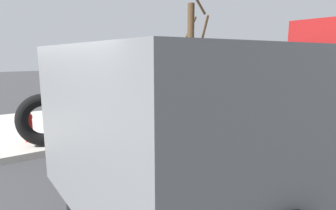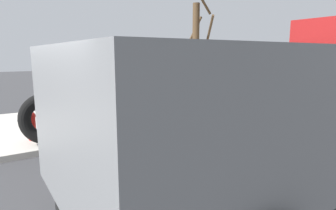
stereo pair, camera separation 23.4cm
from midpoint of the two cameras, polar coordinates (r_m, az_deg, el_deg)
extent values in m
cube|color=#BCB7AD|center=(9.70, -24.74, -4.19)|extent=(36.00, 5.00, 0.15)
cylinder|color=red|center=(8.03, -26.62, -4.53)|extent=(0.19, 0.19, 0.57)
sphere|color=red|center=(7.96, -26.81, -2.17)|extent=(0.22, 0.22, 0.22)
cylinder|color=red|center=(7.85, -26.46, -4.32)|extent=(0.08, 0.15, 0.08)
cylinder|color=red|center=(8.18, -26.84, -3.81)|extent=(0.08, 0.15, 0.08)
cylinder|color=red|center=(7.87, -26.42, -4.80)|extent=(0.10, 0.15, 0.10)
torus|color=black|center=(7.45, -24.23, -2.69)|extent=(1.29, 0.65, 1.26)
cube|color=slate|center=(3.97, 15.23, -0.64)|extent=(4.81, 2.52, 1.60)
cube|color=black|center=(5.09, 22.78, -9.60)|extent=(7.00, 0.93, 0.24)
cylinder|color=black|center=(7.64, 24.01, -4.15)|extent=(1.10, 0.30, 1.10)
cylinder|color=black|center=(4.51, -8.61, -13.08)|extent=(1.10, 0.30, 1.10)
cylinder|color=#4C3823|center=(11.99, 3.91, 9.67)|extent=(0.28, 0.28, 4.15)
cylinder|color=#4C3823|center=(11.86, 5.34, 19.76)|extent=(0.86, 0.11, 0.94)
cylinder|color=#4C3823|center=(12.31, 3.54, 14.16)|extent=(0.69, 0.36, 1.30)
cylinder|color=#4C3823|center=(12.14, 6.62, 14.33)|extent=(0.64, 1.08, 1.17)
camera|label=1|loc=(0.12, -91.04, -0.19)|focal=30.75mm
camera|label=2|loc=(0.12, 88.96, 0.19)|focal=30.75mm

